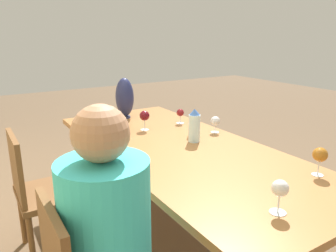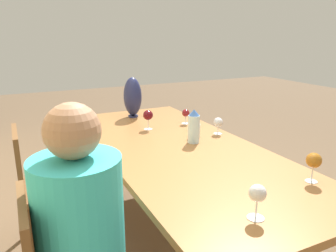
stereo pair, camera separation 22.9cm
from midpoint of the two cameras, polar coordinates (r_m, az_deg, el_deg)
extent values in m
plane|color=brown|center=(2.52, 4.51, -19.36)|extent=(14.00, 14.00, 0.00)
cube|color=#936033|center=(2.19, 4.91, -4.14)|extent=(2.28, 0.98, 0.04)
cylinder|color=#936033|center=(3.35, 1.45, -3.47)|extent=(0.07, 0.07, 0.68)
cylinder|color=#936033|center=(3.10, -11.51, -5.47)|extent=(0.07, 0.07, 0.68)
cylinder|color=silver|center=(2.25, 7.42, -0.57)|extent=(0.08, 0.08, 0.19)
cone|color=#33599E|center=(2.22, 7.53, 2.32)|extent=(0.07, 0.07, 0.04)
cylinder|color=silver|center=(2.38, 7.44, -0.85)|extent=(0.08, 0.08, 0.10)
cylinder|color=#1E234C|center=(2.95, -3.83, 1.72)|extent=(0.09, 0.09, 0.01)
ellipsoid|color=#1E234C|center=(2.91, -3.89, 5.12)|extent=(0.16, 0.16, 0.34)
cylinder|color=silver|center=(2.50, 11.27, -1.35)|extent=(0.06, 0.06, 0.00)
cylinder|color=silver|center=(2.49, 11.31, -0.67)|extent=(0.01, 0.01, 0.06)
sphere|color=silver|center=(2.47, 11.38, 0.63)|extent=(0.07, 0.07, 0.07)
cylinder|color=silver|center=(1.89, 26.96, -8.66)|extent=(0.06, 0.06, 0.00)
cylinder|color=silver|center=(1.87, 27.12, -7.49)|extent=(0.01, 0.01, 0.08)
sphere|color=#995B19|center=(1.84, 27.40, -5.40)|extent=(0.08, 0.08, 0.08)
cylinder|color=silver|center=(2.57, -0.91, -0.58)|extent=(0.07, 0.07, 0.00)
cylinder|color=silver|center=(2.55, -0.92, 0.30)|extent=(0.01, 0.01, 0.08)
sphere|color=#510C14|center=(2.54, -0.92, 1.87)|extent=(0.08, 0.08, 0.08)
cylinder|color=silver|center=(2.74, 5.48, 0.41)|extent=(0.07, 0.07, 0.00)
cylinder|color=silver|center=(2.73, 5.50, 1.07)|extent=(0.01, 0.01, 0.06)
sphere|color=maroon|center=(2.71, 5.53, 2.24)|extent=(0.06, 0.06, 0.06)
cylinder|color=silver|center=(1.46, 19.55, -14.95)|extent=(0.07, 0.07, 0.00)
cylinder|color=silver|center=(1.44, 19.71, -13.54)|extent=(0.01, 0.01, 0.08)
sphere|color=silver|center=(1.41, 19.98, -11.04)|extent=(0.07, 0.07, 0.07)
cube|color=brown|center=(1.40, -18.68, -19.91)|extent=(0.40, 0.03, 0.41)
cube|color=brown|center=(2.39, -16.62, -10.16)|extent=(0.44, 0.44, 0.04)
cube|color=brown|center=(2.28, -22.03, -5.75)|extent=(0.40, 0.03, 0.41)
cylinder|color=brown|center=(2.36, -10.64, -16.30)|extent=(0.04, 0.04, 0.41)
cylinder|color=brown|center=(2.68, -12.85, -12.24)|extent=(0.04, 0.04, 0.41)
cylinder|color=brown|center=(2.32, -20.19, -17.80)|extent=(0.04, 0.04, 0.41)
cylinder|color=brown|center=(2.64, -21.10, -13.43)|extent=(0.04, 0.04, 0.41)
cylinder|color=#33B7BC|center=(1.38, -10.40, -16.19)|extent=(0.36, 0.36, 0.55)
sphere|color=#9E7051|center=(1.23, -11.28, -0.93)|extent=(0.22, 0.22, 0.22)
camera|label=1|loc=(0.11, -87.14, 0.82)|focal=35.00mm
camera|label=2|loc=(0.11, 92.86, -0.82)|focal=35.00mm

